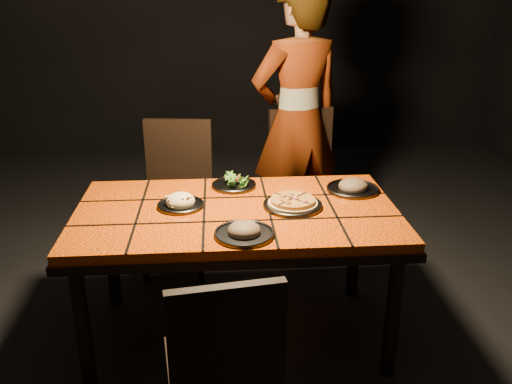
{
  "coord_description": "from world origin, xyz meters",
  "views": [
    {
      "loc": [
        -0.09,
        -2.49,
        1.81
      ],
      "look_at": [
        0.1,
        0.04,
        0.82
      ],
      "focal_mm": 38.0,
      "sensor_mm": 36.0,
      "label": 1
    }
  ],
  "objects": [
    {
      "name": "plate_pizza",
      "position": [
        0.28,
        0.0,
        0.77
      ],
      "size": [
        0.35,
        0.35,
        0.04
      ],
      "color": "#39383D",
      "rests_on": "dining_table"
    },
    {
      "name": "plate_mushroom_a",
      "position": [
        0.02,
        -0.31,
        0.77
      ],
      "size": [
        0.27,
        0.27,
        0.09
      ],
      "color": "#39383D",
      "rests_on": "dining_table"
    },
    {
      "name": "room_shell",
      "position": [
        0.0,
        0.0,
        1.5
      ],
      "size": [
        6.04,
        7.04,
        3.08
      ],
      "color": "black",
      "rests_on": "ground"
    },
    {
      "name": "diner",
      "position": [
        0.46,
        1.06,
        0.92
      ],
      "size": [
        0.79,
        0.66,
        1.84
      ],
      "primitive_type": "imported",
      "rotation": [
        0.0,
        0.0,
        3.52
      ],
      "color": "brown",
      "rests_on": "ground"
    },
    {
      "name": "chair_far_left",
      "position": [
        -0.36,
        0.86,
        0.56
      ],
      "size": [
        0.49,
        0.49,
        0.98
      ],
      "rotation": [
        0.0,
        0.0,
        -0.13
      ],
      "color": "black",
      "rests_on": "ground"
    },
    {
      "name": "chair_far_right",
      "position": [
        0.51,
        1.01,
        0.57
      ],
      "size": [
        0.52,
        0.52,
        1.0
      ],
      "rotation": [
        0.0,
        0.0,
        0.16
      ],
      "color": "black",
      "rests_on": "ground"
    },
    {
      "name": "plate_pasta",
      "position": [
        -0.28,
        0.05,
        0.77
      ],
      "size": [
        0.24,
        0.24,
        0.08
      ],
      "color": "#39383D",
      "rests_on": "dining_table"
    },
    {
      "name": "plate_mushroom_b",
      "position": [
        0.64,
        0.2,
        0.77
      ],
      "size": [
        0.28,
        0.28,
        0.09
      ],
      "color": "#39383D",
      "rests_on": "dining_table"
    },
    {
      "name": "chair_near",
      "position": [
        -0.09,
        -0.87,
        0.51
      ],
      "size": [
        0.46,
        0.46,
        0.89
      ],
      "rotation": [
        0.0,
        0.0,
        3.28
      ],
      "color": "black",
      "rests_on": "ground"
    },
    {
      "name": "dining_table",
      "position": [
        0.0,
        0.0,
        0.67
      ],
      "size": [
        1.62,
        0.92,
        0.75
      ],
      "color": "#FF5608",
      "rests_on": "ground"
    },
    {
      "name": "plate_salad",
      "position": [
        -0.0,
        0.31,
        0.78
      ],
      "size": [
        0.25,
        0.25,
        0.07
      ],
      "color": "#39383D",
      "rests_on": "dining_table"
    }
  ]
}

